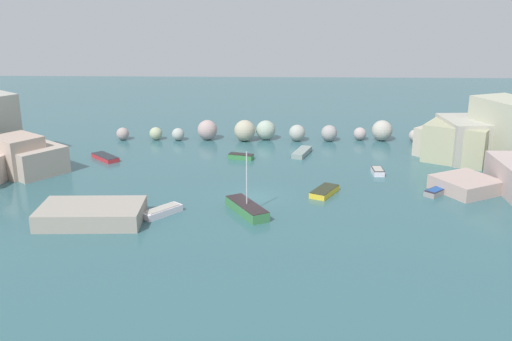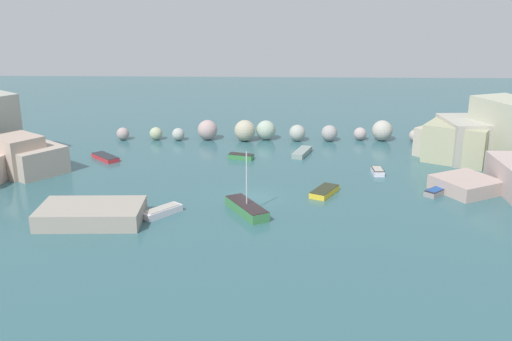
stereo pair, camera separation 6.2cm
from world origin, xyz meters
name	(u,v)px [view 2 (the right image)]	position (x,y,z in m)	size (l,w,h in m)	color
cove_water	(254,198)	(0.00, 0.00, 0.00)	(160.00, 160.00, 0.00)	#336066
cliff_headland_right	(500,141)	(27.36, 12.26, 2.62)	(18.83, 23.59, 7.42)	#B7A29D
rock_breakwater	(275,131)	(1.99, 22.18, 1.19)	(39.98, 3.53, 2.76)	#AB9792
stone_dock	(91,214)	(-13.67, -6.50, 0.74)	(8.67, 5.13, 1.48)	#9E9688
moored_boat_0	(247,208)	(-0.51, -4.03, 0.46)	(4.18, 5.69, 5.67)	#3D8048
moored_boat_1	(302,152)	(5.22, 15.21, 0.30)	(2.65, 4.55, 0.60)	gray
moored_boat_2	(105,157)	(-17.88, 12.45, 0.26)	(3.93, 4.01, 0.52)	red
moored_boat_3	(324,191)	(6.79, 1.16, 0.29)	(3.17, 4.02, 0.58)	yellow
moored_boat_4	(439,190)	(17.98, 1.78, 0.31)	(3.46, 3.44, 0.59)	gray
moored_boat_5	(241,156)	(-2.01, 13.20, 0.30)	(3.09, 1.89, 0.60)	#3A8545
moored_boat_6	(378,171)	(13.04, 7.84, 0.32)	(1.15, 2.26, 0.62)	white
moored_boat_7	(162,211)	(-7.96, -4.71, 0.33)	(3.39, 3.67, 0.68)	white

